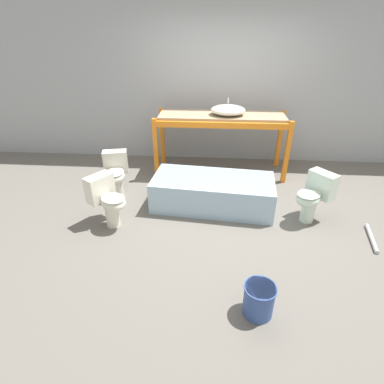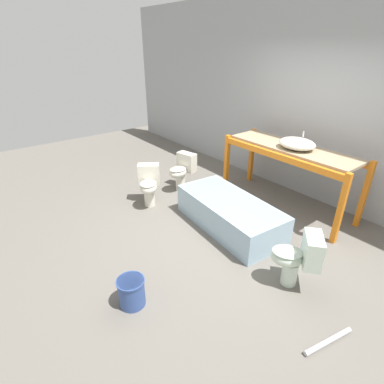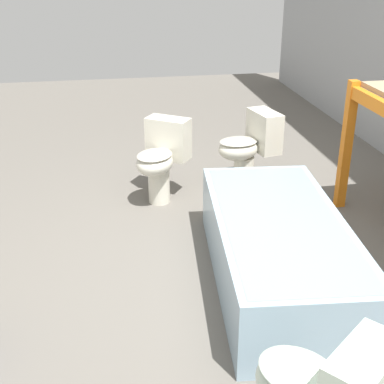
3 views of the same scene
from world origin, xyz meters
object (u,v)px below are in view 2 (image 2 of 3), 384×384
object	(u,v)px
bathtub_main	(229,211)
toilet_extra	(182,170)
toilet_near	(149,183)
sink_basin	(297,144)
bucket_white	(132,291)
toilet_far	(297,257)

from	to	relation	value
bathtub_main	toilet_extra	bearing A→B (deg)	176.91
toilet_near	sink_basin	bearing A→B (deg)	-7.41
bathtub_main	toilet_near	world-z (taller)	toilet_near
bathtub_main	bucket_white	xyz separation A→B (m)	(0.43, -1.80, -0.08)
sink_basin	bathtub_main	xyz separation A→B (m)	(-0.20, -1.13, -0.84)
sink_basin	bucket_white	distance (m)	3.08
sink_basin	toilet_far	world-z (taller)	sink_basin
bathtub_main	bucket_white	bearing A→B (deg)	-71.11
toilet_far	bucket_white	xyz separation A→B (m)	(-0.85, -1.54, -0.21)
toilet_near	toilet_extra	world-z (taller)	same
toilet_near	toilet_extra	bearing A→B (deg)	43.93
toilet_far	toilet_extra	distance (m)	2.75
bathtub_main	toilet_far	size ratio (longest dim) A/B	2.63
toilet_far	bucket_white	distance (m)	1.77
toilet_near	toilet_far	bearing A→B (deg)	-49.24
bathtub_main	toilet_far	xyz separation A→B (m)	(1.28, -0.26, 0.13)
bathtub_main	bucket_white	distance (m)	1.85
toilet_far	bucket_white	size ratio (longest dim) A/B	2.10
toilet_extra	sink_basin	bearing A→B (deg)	16.79
bucket_white	toilet_near	bearing A→B (deg)	144.12
sink_basin	toilet_extra	size ratio (longest dim) A/B	0.84
toilet_far	toilet_extra	bearing A→B (deg)	-139.03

